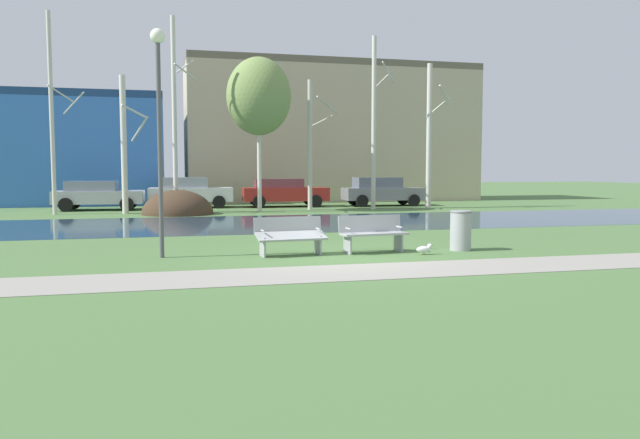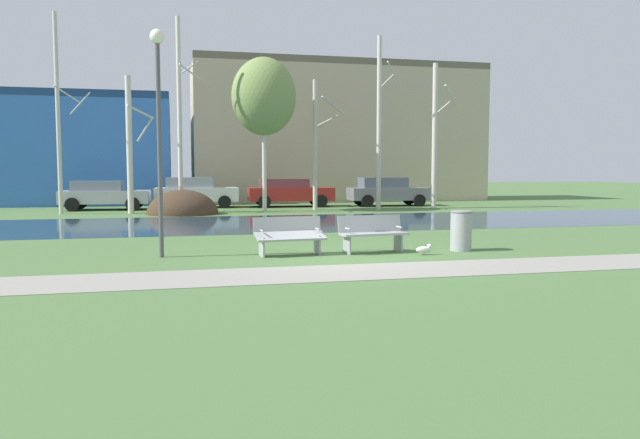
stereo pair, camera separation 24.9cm
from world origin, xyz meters
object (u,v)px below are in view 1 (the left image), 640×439
Objects in this scene: seagull at (424,249)px; parked_van_nearest_silver at (97,195)px; bench_right at (373,233)px; parked_wagon_fourth_grey at (381,191)px; parked_sedan_second_white at (189,192)px; trash_bin at (461,230)px; parked_hatch_third_red at (284,192)px; bench_left at (290,235)px; streetlamp at (159,104)px.

parked_van_nearest_silver reaches higher than seagull.
bench_right is 18.63m from parked_wagon_fourth_grey.
parked_van_nearest_silver is 14.35m from parked_wagon_fourth_grey.
bench_right is at bearing -79.18° from parked_sedan_second_white.
parked_wagon_fourth_grey is (4.34, 17.61, 0.30)m from trash_bin.
parked_sedan_second_white is 4.81m from parked_hatch_third_red.
seagull is 0.10× the size of parked_van_nearest_silver.
parked_sedan_second_white reaches higher than seagull.
trash_bin is (4.17, -0.17, 0.03)m from bench_left.
streetlamp is 18.22m from parked_sedan_second_white.
streetlamp is at bearing -109.20° from parked_hatch_third_red.
parked_hatch_third_red reaches higher than seagull.
trash_bin is at bearing -2.28° from bench_left.
parked_van_nearest_silver is at bearing 108.49° from bench_left.
seagull is 18.94m from parked_wagon_fourth_grey.
bench_left is 1.00× the size of bench_right.
bench_left is 18.22m from parked_hatch_third_red.
trash_bin is 18.14m from parked_wagon_fourth_grey.
trash_bin is 18.11m from parked_hatch_third_red.
parked_wagon_fourth_grey is (11.35, 17.12, -2.57)m from streetlamp.
seagull is at bearing -9.66° from streetlamp.
parked_sedan_second_white is at bearing 107.09° from trash_bin.
trash_bin is 7.59m from streetlamp.
parked_van_nearest_silver is 0.98× the size of parked_sedan_second_white.
parked_hatch_third_red is 5.25m from parked_wagon_fourth_grey.
bench_left is 3.11m from seagull.
parked_van_nearest_silver is 0.96× the size of parked_wagon_fourth_grey.
streetlamp is at bearing 176.06° from bench_right.
bench_left is 4.18m from trash_bin.
parked_hatch_third_red reaches higher than bench_left.
trash_bin is 19.34m from parked_sedan_second_white.
trash_bin is (2.18, -0.17, 0.03)m from bench_right.
bench_left is at bearing -6.69° from streetlamp.
bench_right is 18.66m from parked_sedan_second_white.
parked_sedan_second_white reaches higher than trash_bin.
seagull is at bearing -76.59° from parked_sedan_second_white.
bench_left is 0.39× the size of parked_sedan_second_white.
bench_right is 0.39× the size of parked_van_nearest_silver.
streetlamp reaches higher than seagull.
bench_right is 0.38× the size of parked_wagon_fourth_grey.
bench_left is 0.33× the size of streetlamp.
parked_van_nearest_silver is at bearing -168.85° from parked_sedan_second_white.
trash_bin is at bearing 23.24° from seagull.
bench_left is 1.99m from bench_right.
bench_right is 2.19m from trash_bin.
streetlamp reaches higher than parked_wagon_fourth_grey.
bench_right is 0.37× the size of parked_hatch_third_red.
trash_bin is 20.28m from parked_van_nearest_silver.
bench_left is 0.39× the size of parked_van_nearest_silver.
trash_bin is at bearing -103.83° from parked_wagon_fourth_grey.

